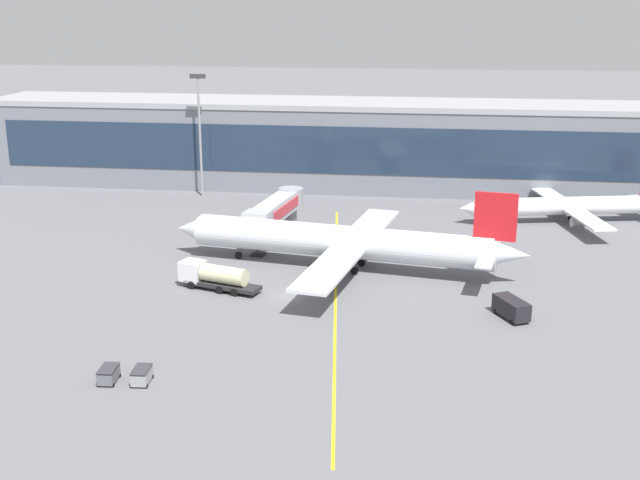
# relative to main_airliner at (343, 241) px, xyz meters

# --- Properties ---
(ground_plane) EXTENTS (700.00, 700.00, 0.00)m
(ground_plane) POSITION_rel_main_airliner_xyz_m (-5.31, -11.33, -3.84)
(ground_plane) COLOR slate
(apron_lead_in_line) EXTENTS (9.26, 79.53, 0.01)m
(apron_lead_in_line) POSITION_rel_main_airliner_xyz_m (0.18, -9.33, -3.84)
(apron_lead_in_line) COLOR yellow
(apron_lead_in_line) RESTS_ON ground_plane
(terminal_building) EXTENTS (170.89, 17.17, 16.51)m
(terminal_building) POSITION_rel_main_airliner_xyz_m (11.38, 50.96, 4.44)
(terminal_building) COLOR slate
(terminal_building) RESTS_ON ground_plane
(main_airliner) EXTENTS (48.92, 39.12, 11.92)m
(main_airliner) POSITION_rel_main_airliner_xyz_m (0.00, 0.00, 0.00)
(main_airliner) COLOR silver
(main_airliner) RESTS_ON ground_plane
(jet_bridge) EXTENTS (6.16, 18.72, 6.53)m
(jet_bridge) POSITION_rel_main_airliner_xyz_m (-11.32, 12.29, 0.98)
(jet_bridge) COLOR #B2B7BC
(jet_bridge) RESTS_ON ground_plane
(fuel_tanker) EXTENTS (11.06, 5.59, 3.25)m
(fuel_tanker) POSITION_rel_main_airliner_xyz_m (-15.02, -10.26, -2.09)
(fuel_tanker) COLOR #232326
(fuel_tanker) RESTS_ON ground_plane
(crew_van) EXTENTS (4.18, 5.40, 2.30)m
(crew_van) POSITION_rel_main_airliner_xyz_m (20.97, -15.06, -2.53)
(crew_van) COLOR black
(crew_van) RESTS_ON ground_plane
(baggage_cart_0) EXTENTS (1.78, 2.75, 1.48)m
(baggage_cart_0) POSITION_rel_main_airliner_xyz_m (-18.28, -36.90, -3.06)
(baggage_cart_0) COLOR #595B60
(baggage_cart_0) RESTS_ON ground_plane
(baggage_cart_1) EXTENTS (1.78, 2.75, 1.48)m
(baggage_cart_1) POSITION_rel_main_airliner_xyz_m (-15.09, -36.68, -3.06)
(baggage_cart_1) COLOR gray
(baggage_cart_1) RESTS_ON ground_plane
(commuter_jet_far) EXTENTS (34.73, 27.99, 8.18)m
(commuter_jet_far) POSITION_rel_main_airliner_xyz_m (33.26, 28.78, -1.07)
(commuter_jet_far) COLOR white
(commuter_jet_far) RESTS_ON ground_plane
(apron_light_mast_1) EXTENTS (2.80, 0.50, 22.31)m
(apron_light_mast_1) POSITION_rel_main_airliner_xyz_m (-30.44, 39.00, 9.28)
(apron_light_mast_1) COLOR gray
(apron_light_mast_1) RESTS_ON ground_plane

